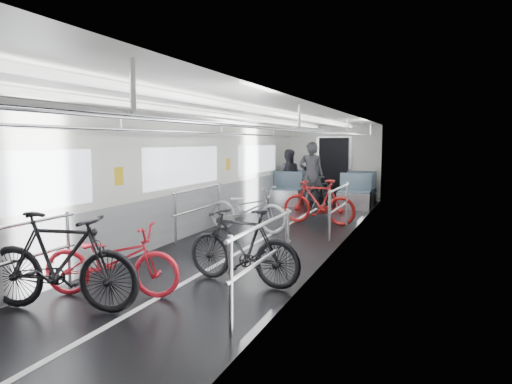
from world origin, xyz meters
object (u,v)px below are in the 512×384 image
Objects in this scene: bike_right_near at (242,246)px; bike_right_far at (319,202)px; bike_aisle at (321,192)px; person_standing at (311,175)px; bike_left_mid at (60,262)px; person_seated at (288,176)px; bike_left_near at (112,260)px; bike_left_far at (248,209)px.

bike_right_near is 0.98× the size of bike_right_far.
person_standing is at bearing -168.35° from bike_aisle.
bike_left_mid is 1.13× the size of person_seated.
bike_aisle is (0.65, 8.15, 0.03)m from bike_left_near.
bike_left_mid is at bearing 71.57° from person_standing.
bike_left_far is 0.97× the size of person_standing.
bike_right_far is at bearing -66.08° from bike_aisle.
bike_left_near is at bearing -31.46° from bike_left_mid.
bike_left_near is at bearing -7.17° from bike_right_far.
person_standing is (0.58, 8.75, 0.38)m from bike_left_mid.
bike_aisle is at bearing 132.75° from person_seated.
person_standing reaches higher than bike_right_near.
bike_aisle is (0.65, 3.83, -0.00)m from bike_left_far.
bike_aisle is 1.11× the size of person_seated.
person_seated reaches higher than bike_right_near.
bike_right_far is 0.91× the size of person_standing.
bike_right_far is (1.18, 5.71, 0.07)m from bike_left_near.
bike_left_mid is at bearing 144.56° from bike_left_near.
bike_left_far is at bearing -88.01° from bike_aisle.
person_standing is 1.14× the size of person_seated.
bike_left_near is 1.03× the size of person_seated.
bike_left_far is at bearing -14.52° from bike_left_mid.
bike_left_near is 0.92× the size of bike_left_mid.
bike_aisle is 0.97× the size of person_standing.
bike_right_near is 8.13m from person_seated.
person_seated is (-0.57, 4.62, 0.34)m from bike_left_far.
bike_left_near is 0.90× the size of person_standing.
bike_left_mid is at bearing -83.99° from bike_aisle.
person_seated reaches higher than bike_aisle.
bike_left_near is 5.83m from bike_right_far.
person_seated is (-0.35, 9.54, 0.27)m from bike_left_mid.
bike_left_mid reaches higher than bike_left_near.
bike_left_mid is 2.22m from bike_right_near.
bike_left_far is (0.21, 4.92, -0.08)m from bike_left_mid.
person_standing reaches higher than bike_right_far.
bike_left_far is 1.07× the size of bike_right_far.
person_seated is (-1.85, 7.91, 0.32)m from bike_right_near.
bike_right_near is 0.90× the size of person_standing.
bike_right_near is 4.68m from bike_right_far.
bike_left_near is 4.32m from bike_left_far.
bike_right_near reaches higher than bike_left_near.
bike_right_far is at bearing 104.07° from person_seated.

